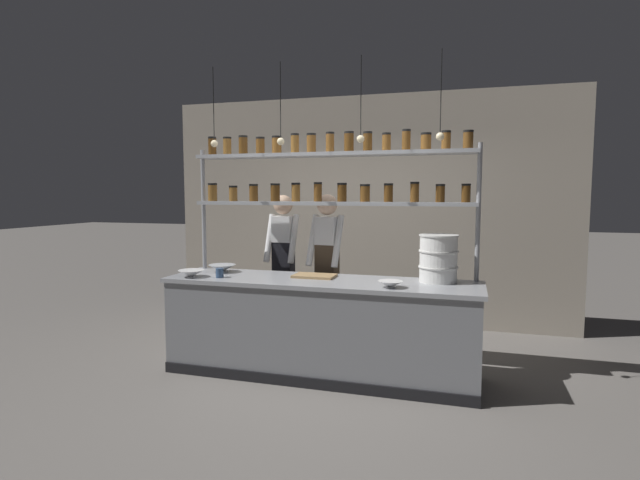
{
  "coord_description": "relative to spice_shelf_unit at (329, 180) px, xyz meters",
  "views": [
    {
      "loc": [
        1.32,
        -4.45,
        1.73
      ],
      "look_at": [
        -0.06,
        0.2,
        1.28
      ],
      "focal_mm": 28.0,
      "sensor_mm": 36.0,
      "label": 1
    }
  ],
  "objects": [
    {
      "name": "prep_bowl_near_left",
      "position": [
        0.71,
        -0.55,
        -0.91
      ],
      "size": [
        0.22,
        0.22,
        0.06
      ],
      "color": "white",
      "rests_on": "prep_counter"
    },
    {
      "name": "cutting_board",
      "position": [
        -0.08,
        -0.21,
        -0.93
      ],
      "size": [
        0.4,
        0.26,
        0.02
      ],
      "color": "#A88456",
      "rests_on": "prep_counter"
    },
    {
      "name": "chef_left",
      "position": [
        -0.66,
        0.47,
        -0.87
      ],
      "size": [
        0.36,
        0.3,
        1.71
      ],
      "rotation": [
        0.0,
        0.0,
        -0.02
      ],
      "color": "black",
      "rests_on": "ground_plane"
    },
    {
      "name": "spice_shelf_unit",
      "position": [
        0.0,
        0.0,
        0.0
      ],
      "size": [
        2.86,
        0.28,
        2.33
      ],
      "color": "#999BA0",
      "rests_on": "ground_plane"
    },
    {
      "name": "container_stack",
      "position": [
        1.08,
        -0.14,
        -0.72
      ],
      "size": [
        0.36,
        0.36,
        0.44
      ],
      "color": "white",
      "rests_on": "prep_counter"
    },
    {
      "name": "prep_bowl_center_front",
      "position": [
        -1.23,
        -0.55,
        -0.9
      ],
      "size": [
        0.25,
        0.25,
        0.07
      ],
      "color": "white",
      "rests_on": "prep_counter"
    },
    {
      "name": "pendant_light_row",
      "position": [
        0.01,
        -0.33,
        0.4
      ],
      "size": [
        2.23,
        0.07,
        0.77
      ],
      "color": "black"
    },
    {
      "name": "back_wall",
      "position": [
        0.01,
        1.76,
        -0.36
      ],
      "size": [
        5.38,
        0.12,
        3.0
      ],
      "primitive_type": "cube",
      "color": "#9E9384",
      "rests_on": "ground_plane"
    },
    {
      "name": "serving_cup_front",
      "position": [
        -0.95,
        -0.5,
        -0.89
      ],
      "size": [
        0.07,
        0.07,
        0.09
      ],
      "color": "#334C70",
      "rests_on": "prep_counter"
    },
    {
      "name": "prep_counter",
      "position": [
        0.01,
        -0.33,
        -1.4
      ],
      "size": [
        2.98,
        0.76,
        0.92
      ],
      "color": "gray",
      "rests_on": "ground_plane"
    },
    {
      "name": "chef_center",
      "position": [
        -0.1,
        0.29,
        -0.86
      ],
      "size": [
        0.39,
        0.32,
        1.72
      ],
      "rotation": [
        0.0,
        0.0,
        -0.13
      ],
      "color": "black",
      "rests_on": "ground_plane"
    },
    {
      "name": "prep_bowl_center_back",
      "position": [
        -1.09,
        -0.19,
        -0.9
      ],
      "size": [
        0.28,
        0.28,
        0.08
      ],
      "color": "#B2B7BC",
      "rests_on": "prep_counter"
    },
    {
      "name": "ground_plane",
      "position": [
        0.01,
        -0.33,
        -1.86
      ],
      "size": [
        40.0,
        40.0,
        0.0
      ],
      "primitive_type": "plane",
      "color": "slate"
    }
  ]
}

